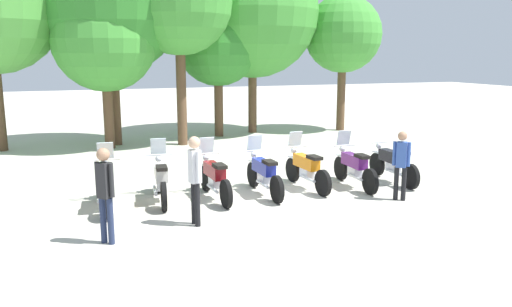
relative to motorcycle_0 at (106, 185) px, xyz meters
The scene contains 17 objects.
ground_plane 3.67m from the motorcycle_0, ahead, with size 80.00×80.00×0.00m, color #BCB7A8.
motorcycle_0 is the anchor object (origin of this frame).
motorcycle_1 1.22m from the motorcycle_0, ahead, with size 0.63×2.19×1.37m.
motorcycle_2 2.42m from the motorcycle_0, ahead, with size 0.62×2.19×1.37m.
motorcycle_3 3.63m from the motorcycle_0, ahead, with size 0.62×2.19×1.37m.
motorcycle_4 4.83m from the motorcycle_0, ahead, with size 0.62×2.19×1.37m.
motorcycle_5 6.05m from the motorcycle_0, ahead, with size 0.62×2.19×1.37m.
motorcycle_6 7.26m from the motorcycle_0, ahead, with size 0.62×2.19×0.99m.
person_0 6.63m from the motorcycle_0, 14.72° to the right, with size 0.35×0.33×1.61m.
person_1 2.43m from the motorcycle_0, 48.88° to the right, with size 0.27×0.41×1.78m.
person_2 2.29m from the motorcycle_0, 93.88° to the right, with size 0.34×0.34×1.73m.
tree_1 9.39m from the motorcycle_0, 83.51° to the left, with size 5.02×5.02×7.58m.
tree_2 8.25m from the motorcycle_0, 85.24° to the left, with size 3.62×3.62×5.64m.
tree_3 9.28m from the motorcycle_0, 66.25° to the left, with size 3.82×3.82×7.09m.
tree_4 10.68m from the motorcycle_0, 60.16° to the left, with size 3.38×3.38×5.43m.
tree_5 12.37m from the motorcycle_0, 54.27° to the left, with size 5.51×5.51×7.83m.
tree_6 14.15m from the motorcycle_0, 39.11° to the left, with size 3.32×3.32×5.84m.
Camera 1 is at (-4.25, -11.17, 3.32)m, focal length 35.79 mm.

